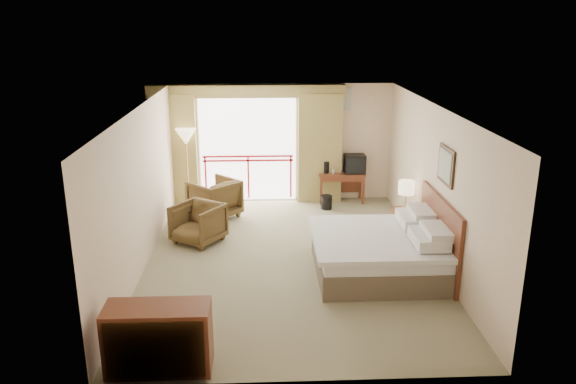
{
  "coord_description": "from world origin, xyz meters",
  "views": [
    {
      "loc": [
        -0.43,
        -9.15,
        4.11
      ],
      "look_at": [
        -0.01,
        0.4,
        1.13
      ],
      "focal_mm": 35.0,
      "sensor_mm": 36.0,
      "label": 1
    }
  ],
  "objects_px": {
    "tv": "(355,164)",
    "dresser": "(159,338)",
    "desk": "(341,179)",
    "table_lamp": "(407,188)",
    "side_table": "(186,216)",
    "bed": "(381,252)",
    "armchair_near": "(199,242)",
    "floor_lamp": "(186,140)",
    "armchair_far": "(215,217)",
    "wastebasket": "(327,202)",
    "nightstand": "(405,224)"
  },
  "relations": [
    {
      "from": "bed",
      "to": "wastebasket",
      "type": "distance_m",
      "value": 3.37
    },
    {
      "from": "nightstand",
      "to": "armchair_far",
      "type": "distance_m",
      "value": 4.05
    },
    {
      "from": "table_lamp",
      "to": "desk",
      "type": "height_order",
      "value": "table_lamp"
    },
    {
      "from": "floor_lamp",
      "to": "dresser",
      "type": "relative_size",
      "value": 1.41
    },
    {
      "from": "tv",
      "to": "side_table",
      "type": "relative_size",
      "value": 0.93
    },
    {
      "from": "tv",
      "to": "armchair_far",
      "type": "relative_size",
      "value": 0.52
    },
    {
      "from": "side_table",
      "to": "floor_lamp",
      "type": "relative_size",
      "value": 0.28
    },
    {
      "from": "tv",
      "to": "dresser",
      "type": "distance_m",
      "value": 7.25
    },
    {
      "from": "side_table",
      "to": "table_lamp",
      "type": "bearing_deg",
      "value": -6.15
    },
    {
      "from": "tv",
      "to": "dresser",
      "type": "relative_size",
      "value": 0.37
    },
    {
      "from": "tv",
      "to": "wastebasket",
      "type": "bearing_deg",
      "value": -124.79
    },
    {
      "from": "bed",
      "to": "armchair_far",
      "type": "distance_m",
      "value": 4.2
    },
    {
      "from": "armchair_far",
      "to": "side_table",
      "type": "height_order",
      "value": "side_table"
    },
    {
      "from": "desk",
      "to": "floor_lamp",
      "type": "distance_m",
      "value": 3.64
    },
    {
      "from": "desk",
      "to": "dresser",
      "type": "relative_size",
      "value": 0.84
    },
    {
      "from": "nightstand",
      "to": "wastebasket",
      "type": "bearing_deg",
      "value": 121.04
    },
    {
      "from": "bed",
      "to": "tv",
      "type": "xyz_separation_m",
      "value": [
        0.15,
        3.82,
        0.53
      ]
    },
    {
      "from": "nightstand",
      "to": "floor_lamp",
      "type": "relative_size",
      "value": 0.33
    },
    {
      "from": "nightstand",
      "to": "dresser",
      "type": "xyz_separation_m",
      "value": [
        -4.0,
        -4.06,
        0.13
      ]
    },
    {
      "from": "wastebasket",
      "to": "armchair_near",
      "type": "bearing_deg",
      "value": -145.33
    },
    {
      "from": "table_lamp",
      "to": "desk",
      "type": "distance_m",
      "value": 2.56
    },
    {
      "from": "nightstand",
      "to": "floor_lamp",
      "type": "xyz_separation_m",
      "value": [
        -4.42,
        2.21,
        1.23
      ]
    },
    {
      "from": "table_lamp",
      "to": "wastebasket",
      "type": "xyz_separation_m",
      "value": [
        -1.32,
        1.78,
        -0.86
      ]
    },
    {
      "from": "wastebasket",
      "to": "armchair_near",
      "type": "distance_m",
      "value": 3.23
    },
    {
      "from": "wastebasket",
      "to": "side_table",
      "type": "bearing_deg",
      "value": -155.78
    },
    {
      "from": "desk",
      "to": "wastebasket",
      "type": "bearing_deg",
      "value": -128.37
    },
    {
      "from": "wastebasket",
      "to": "armchair_far",
      "type": "xyz_separation_m",
      "value": [
        -2.46,
        -0.41,
        -0.15
      ]
    },
    {
      "from": "desk",
      "to": "wastebasket",
      "type": "relative_size",
      "value": 3.44
    },
    {
      "from": "side_table",
      "to": "dresser",
      "type": "xyz_separation_m",
      "value": [
        0.26,
        -4.57,
        0.07
      ]
    },
    {
      "from": "floor_lamp",
      "to": "table_lamp",
      "type": "bearing_deg",
      "value": -26.04
    },
    {
      "from": "nightstand",
      "to": "side_table",
      "type": "distance_m",
      "value": 4.29
    },
    {
      "from": "wastebasket",
      "to": "tv",
      "type": "bearing_deg",
      "value": 36.03
    },
    {
      "from": "table_lamp",
      "to": "side_table",
      "type": "relative_size",
      "value": 1.08
    },
    {
      "from": "tv",
      "to": "floor_lamp",
      "type": "bearing_deg",
      "value": -158.92
    },
    {
      "from": "armchair_near",
      "to": "wastebasket",
      "type": "bearing_deg",
      "value": 68.63
    },
    {
      "from": "desk",
      "to": "bed",
      "type": "bearing_deg",
      "value": -91.06
    },
    {
      "from": "bed",
      "to": "wastebasket",
      "type": "xyz_separation_m",
      "value": [
        -0.54,
        3.32,
        -0.22
      ]
    },
    {
      "from": "armchair_far",
      "to": "side_table",
      "type": "bearing_deg",
      "value": 18.31
    },
    {
      "from": "wastebasket",
      "to": "table_lamp",
      "type": "bearing_deg",
      "value": -53.61
    },
    {
      "from": "armchair_far",
      "to": "floor_lamp",
      "type": "bearing_deg",
      "value": -94.39
    },
    {
      "from": "bed",
      "to": "armchair_near",
      "type": "distance_m",
      "value": 3.54
    },
    {
      "from": "tv",
      "to": "wastebasket",
      "type": "distance_m",
      "value": 1.14
    },
    {
      "from": "table_lamp",
      "to": "floor_lamp",
      "type": "relative_size",
      "value": 0.31
    },
    {
      "from": "dresser",
      "to": "armchair_far",
      "type": "bearing_deg",
      "value": 84.28
    },
    {
      "from": "desk",
      "to": "side_table",
      "type": "relative_size",
      "value": 2.1
    },
    {
      "from": "table_lamp",
      "to": "side_table",
      "type": "bearing_deg",
      "value": 173.85
    },
    {
      "from": "table_lamp",
      "to": "armchair_near",
      "type": "distance_m",
      "value": 4.1
    },
    {
      "from": "wastebasket",
      "to": "dresser",
      "type": "bearing_deg",
      "value": -114.49
    },
    {
      "from": "tv",
      "to": "floor_lamp",
      "type": "xyz_separation_m",
      "value": [
        -3.8,
        -0.13,
        0.62
      ]
    },
    {
      "from": "wastebasket",
      "to": "dresser",
      "type": "xyz_separation_m",
      "value": [
        -2.68,
        -5.89,
        0.27
      ]
    }
  ]
}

